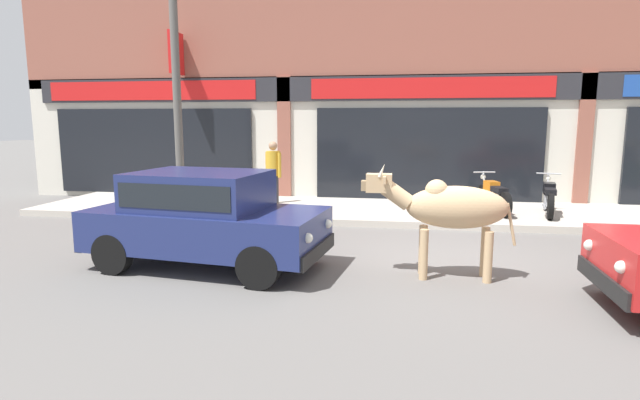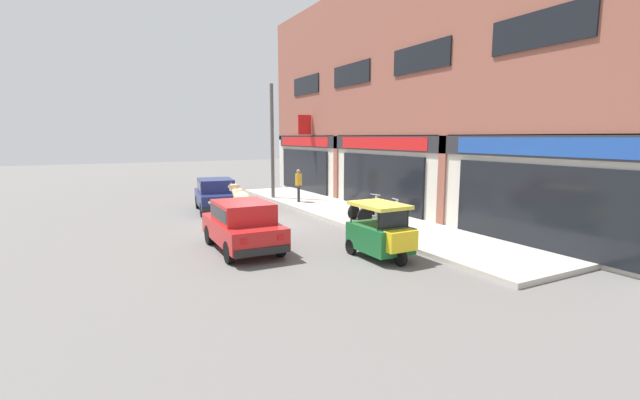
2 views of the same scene
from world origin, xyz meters
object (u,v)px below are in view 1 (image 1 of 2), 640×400
object	(u,v)px
car_1	(204,214)
motorcycle_0	(493,196)
utility_pole	(176,81)
pedestrian	(273,168)
cow	(449,208)
motorcycle_1	(549,197)

from	to	relation	value
car_1	motorcycle_0	world-z (taller)	car_1
car_1	motorcycle_0	bearing A→B (deg)	42.87
car_1	motorcycle_0	xyz separation A→B (m)	(5.01, 4.65, -0.28)
car_1	utility_pole	bearing A→B (deg)	119.43
utility_pole	pedestrian	bearing A→B (deg)	15.22
cow	motorcycle_1	xyz separation A→B (m)	(2.58, 4.53, -0.47)
motorcycle_1	utility_pole	distance (m)	8.62
cow	car_1	distance (m)	3.60
car_1	pedestrian	xyz separation A→B (m)	(0.03, 4.08, 0.32)
cow	motorcycle_0	xyz separation A→B (m)	(1.42, 4.62, -0.47)
cow	motorcycle_0	world-z (taller)	cow
motorcycle_1	pedestrian	distance (m)	6.20
pedestrian	utility_pole	size ratio (longest dim) A/B	0.27
car_1	pedestrian	bearing A→B (deg)	89.65
car_1	utility_pole	xyz separation A→B (m)	(-1.99, 3.53, 2.27)
cow	pedestrian	xyz separation A→B (m)	(-3.57, 4.05, 0.13)
car_1	pedestrian	distance (m)	4.09
motorcycle_1	pedestrian	bearing A→B (deg)	-175.56
cow	motorcycle_1	world-z (taller)	cow
motorcycle_1	utility_pole	world-z (taller)	utility_pole
motorcycle_0	utility_pole	bearing A→B (deg)	-170.92
motorcycle_0	motorcycle_1	distance (m)	1.17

